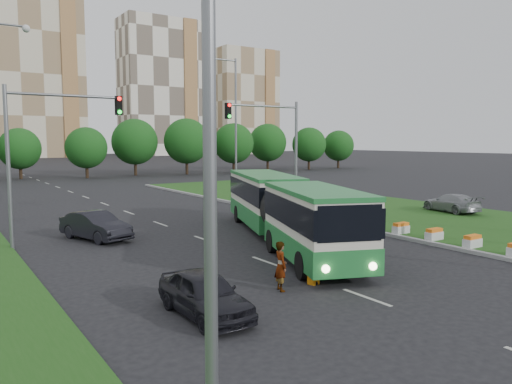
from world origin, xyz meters
TOP-DOWN VIEW (x-y plane):
  - ground at (0.00, 0.00)m, footprint 360.00×360.00m
  - grass_median at (13.00, 8.00)m, footprint 14.00×60.00m
  - median_kerb at (6.05, 8.00)m, footprint 0.30×60.00m
  - lane_markings at (-3.00, 20.00)m, footprint 0.20×100.00m
  - flower_planters at (6.70, -2.50)m, footprint 1.10×11.50m
  - traffic_mast_median at (4.78, 10.00)m, footprint 5.76×0.32m
  - traffic_mast_left at (-10.38, 9.00)m, footprint 5.76×0.32m
  - street_lamps at (-3.00, 10.00)m, footprint 36.00×60.00m
  - tree_line at (10.00, 55.00)m, footprint 120.00×8.00m
  - apartment_tower_ceast at (15.00, 150.00)m, footprint 25.00×15.00m
  - apartment_tower_east at (55.00, 150.00)m, footprint 27.00×15.00m
  - midrise_east at (90.00, 150.00)m, footprint 24.00×14.00m
  - articulated_bus at (-0.01, 3.26)m, footprint 2.73×17.53m
  - car_left_near at (-8.43, -4.53)m, footprint 1.66×4.07m
  - car_left_far at (-7.89, 9.18)m, footprint 2.99×4.88m
  - car_median at (16.39, 4.45)m, footprint 2.64×4.83m
  - pedestrian at (-4.98, -3.75)m, footprint 0.58×0.74m
  - shopping_trolley at (-3.49, -3.78)m, footprint 0.36×0.38m

SIDE VIEW (x-z plane):
  - ground at x=0.00m, z-range 0.00..0.00m
  - lane_markings at x=-3.00m, z-range -0.01..0.01m
  - grass_median at x=13.00m, z-range 0.00..0.15m
  - median_kerb at x=6.05m, z-range 0.00..0.18m
  - shopping_trolley at x=-3.49m, z-range 0.00..0.61m
  - flower_planters at x=6.70m, z-range 0.15..0.75m
  - car_left_near at x=-8.43m, z-range 0.00..1.38m
  - car_left_far at x=-7.89m, z-range 0.00..1.52m
  - car_median at x=16.39m, z-range 0.15..1.48m
  - pedestrian at x=-4.98m, z-range 0.00..1.79m
  - articulated_bus at x=-0.01m, z-range 0.32..3.21m
  - tree_line at x=10.00m, z-range 0.00..9.00m
  - traffic_mast_median at x=4.78m, z-range 1.35..9.35m
  - traffic_mast_left at x=-10.38m, z-range 1.35..9.35m
  - street_lamps at x=-3.00m, z-range 0.00..12.00m
  - midrise_east at x=90.00m, z-range 0.00..40.00m
  - apartment_tower_east at x=55.00m, z-range 0.00..47.00m
  - apartment_tower_ceast at x=15.00m, z-range 0.00..50.00m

